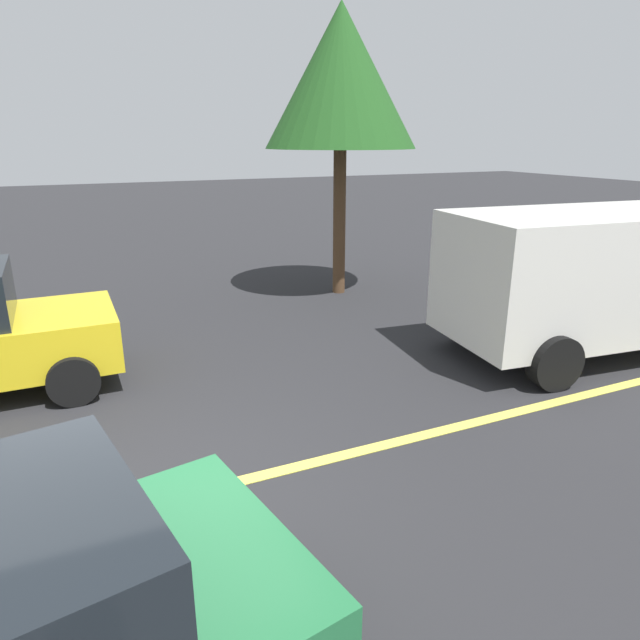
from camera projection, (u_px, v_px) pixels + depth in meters
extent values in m
plane|color=#262628|center=(158.00, 502.00, 5.23)|extent=(80.00, 80.00, 0.00)
cube|color=#E0D14C|center=(426.00, 435.00, 6.41)|extent=(28.00, 0.16, 0.01)
cube|color=silver|center=(612.00, 270.00, 8.63)|extent=(5.38, 2.54, 1.82)
cube|color=black|center=(499.00, 253.00, 7.88)|extent=(0.35, 1.85, 0.80)
cylinder|color=black|center=(555.00, 362.00, 7.48)|extent=(0.78, 0.34, 0.76)
cylinder|color=black|center=(471.00, 319.00, 9.28)|extent=(0.78, 0.34, 0.76)
cylinder|color=black|center=(638.00, 300.00, 10.34)|extent=(0.78, 0.34, 0.76)
cylinder|color=black|center=(140.00, 556.00, 4.12)|extent=(0.67, 0.33, 0.64)
cylinder|color=black|center=(69.00, 339.00, 8.54)|extent=(0.64, 0.23, 0.64)
cylinder|color=black|center=(73.00, 381.00, 7.06)|extent=(0.64, 0.23, 0.64)
cylinder|color=#513823|center=(339.00, 223.00, 11.86)|extent=(0.26, 0.26, 3.01)
cone|color=#1E4C1C|center=(341.00, 76.00, 10.97)|extent=(3.03, 3.03, 2.69)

